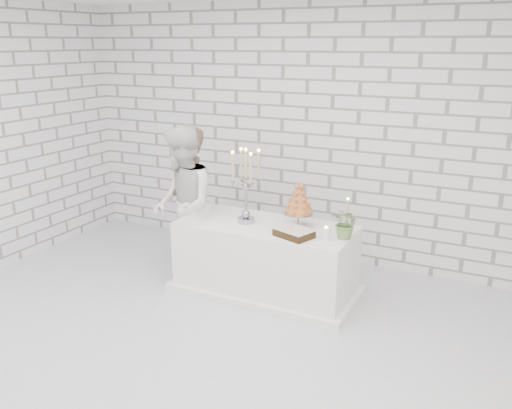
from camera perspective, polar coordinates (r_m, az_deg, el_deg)
The scene contains 11 objects.
ground at distance 4.86m, azimuth -6.49°, elevation -14.90°, with size 6.00×5.00×0.01m, color silver.
wall_back at distance 6.46m, azimuth 5.27°, elevation 7.39°, with size 6.00×0.01×3.00m, color white.
cake_table at distance 5.68m, azimuth 1.02°, elevation -5.70°, with size 1.80×0.80×0.75m, color white.
groom at distance 6.15m, azimuth -7.08°, elevation 0.39°, with size 0.60×0.40×1.65m, color #482D21.
bride at distance 5.84m, azimuth -7.70°, elevation -0.18°, with size 0.83×0.65×1.72m, color white.
candelabra at distance 5.50m, azimuth -1.06°, elevation 1.97°, with size 0.32×0.32×0.78m, color #94939D, non-canonical shape.
croquembouche at distance 5.43m, azimuth 4.49°, elevation 0.01°, with size 0.30×0.30×0.47m, color #AC511E, non-canonical shape.
chocolate_cake at distance 5.20m, azimuth 4.00°, elevation -2.97°, with size 0.34×0.24×0.08m, color black.
pillar_candle at distance 5.14m, azimuth 7.33°, elevation -3.09°, with size 0.08×0.08×0.12m, color white.
extra_taper at distance 5.39m, azimuth 9.53°, elevation -1.14°, with size 0.06×0.06×0.32m, color #C2B18B.
flowers at distance 5.18m, azimuth 9.43°, elevation -1.96°, with size 0.27×0.23×0.30m, color #3A622E.
Camera 1 is at (2.32, -3.44, 2.54)m, focal length 38.18 mm.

